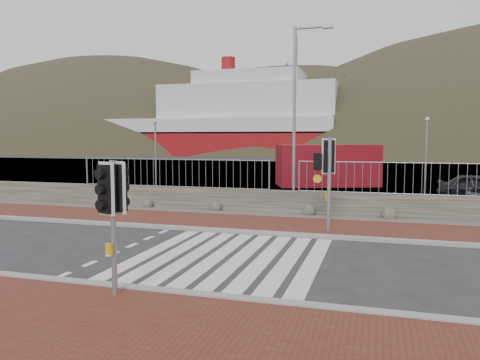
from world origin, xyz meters
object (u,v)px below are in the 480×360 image
(traffic_signal_far, at_px, (328,164))
(car_a, at_px, (480,187))
(ferry, at_px, (214,125))
(shipping_container, at_px, (327,165))
(traffic_signal_near, at_px, (113,199))
(streetlight, at_px, (297,108))

(traffic_signal_far, distance_m, car_a, 11.71)
(ferry, height_order, car_a, ferry)
(shipping_container, relative_size, car_a, 1.63)
(traffic_signal_far, bearing_deg, traffic_signal_near, 47.92)
(shipping_container, height_order, car_a, shipping_container)
(shipping_container, xyz_separation_m, car_a, (7.79, -5.08, -0.64))
(ferry, relative_size, shipping_container, 8.06)
(traffic_signal_near, height_order, streetlight, streetlight)
(car_a, bearing_deg, shipping_container, 67.05)
(ferry, height_order, traffic_signal_far, ferry)
(streetlight, bearing_deg, ferry, 114.68)
(traffic_signal_near, height_order, traffic_signal_far, traffic_signal_far)
(ferry, distance_m, streetlight, 64.83)
(ferry, relative_size, traffic_signal_near, 19.25)
(traffic_signal_near, distance_m, traffic_signal_far, 8.01)
(traffic_signal_far, xyz_separation_m, streetlight, (-1.71, 4.22, 2.02))
(streetlight, relative_size, shipping_container, 1.20)
(ferry, xyz_separation_m, car_a, (32.91, -54.22, -4.71))
(traffic_signal_near, bearing_deg, car_a, 80.72)
(streetlight, relative_size, car_a, 1.96)
(ferry, bearing_deg, streetlight, -67.32)
(traffic_signal_far, bearing_deg, shipping_container, -102.84)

